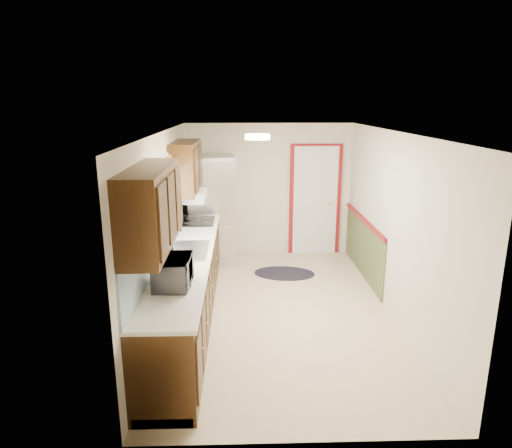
{
  "coord_description": "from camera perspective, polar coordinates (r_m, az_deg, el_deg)",
  "views": [
    {
      "loc": [
        -0.49,
        -5.7,
        2.77
      ],
      "look_at": [
        -0.3,
        0.3,
        1.15
      ],
      "focal_mm": 32.0,
      "sensor_mm": 36.0,
      "label": 1
    }
  ],
  "objects": [
    {
      "name": "back_wall_trim",
      "position": [
        8.26,
        8.61,
        1.76
      ],
      "size": [
        1.12,
        2.3,
        2.08
      ],
      "color": "maroon",
      "rests_on": "ground"
    },
    {
      "name": "kitchen_run",
      "position": [
        5.8,
        -9.1,
        -4.85
      ],
      "size": [
        0.63,
        4.0,
        2.2
      ],
      "color": "#321D0B",
      "rests_on": "ground"
    },
    {
      "name": "rug",
      "position": [
        7.63,
        3.57,
        -6.16
      ],
      "size": [
        1.09,
        0.79,
        0.01
      ],
      "primitive_type": "ellipsoid",
      "rotation": [
        0.0,
        0.0,
        -0.15
      ],
      "color": "black",
      "rests_on": "ground"
    },
    {
      "name": "room_shell",
      "position": [
        5.93,
        3.02,
        -0.27
      ],
      "size": [
        3.2,
        5.2,
        2.52
      ],
      "color": "beige",
      "rests_on": "ground"
    },
    {
      "name": "microwave",
      "position": [
        4.74,
        -10.35,
        -5.54
      ],
      "size": [
        0.3,
        0.54,
        0.36
      ],
      "primitive_type": "imported",
      "rotation": [
        0.0,
        0.0,
        1.56
      ],
      "color": "white",
      "rests_on": "kitchen_run"
    },
    {
      "name": "refrigerator",
      "position": [
        7.98,
        -5.55,
        1.78
      ],
      "size": [
        0.86,
        0.83,
        1.88
      ],
      "rotation": [
        0.0,
        0.0,
        0.11
      ],
      "color": "#B7B7BC",
      "rests_on": "ground"
    },
    {
      "name": "cooktop",
      "position": [
        7.21,
        -7.3,
        0.36
      ],
      "size": [
        0.51,
        0.61,
        0.02
      ],
      "primitive_type": "cube",
      "color": "black",
      "rests_on": "kitchen_run"
    },
    {
      "name": "ceiling_fixture",
      "position": [
        5.52,
        0.19,
        10.84
      ],
      "size": [
        0.3,
        0.3,
        0.06
      ],
      "primitive_type": "cylinder",
      "color": "#FFD88C",
      "rests_on": "room_shell"
    }
  ]
}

